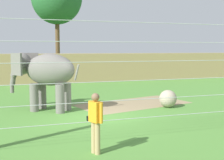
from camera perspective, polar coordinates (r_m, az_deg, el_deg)
ground_plane at (r=12.38m, az=-2.49°, el=-7.30°), size 120.00×120.00×0.00m
dirt_patch at (r=15.53m, az=4.09°, el=-4.57°), size 6.29×4.19×0.01m
embankment_wall at (r=25.65m, az=-10.87°, el=2.26°), size 36.00×1.80×2.44m
elephant at (r=14.01m, az=-12.79°, el=1.46°), size 3.21×2.72×2.68m
enrichment_ball at (r=14.76m, az=10.68°, el=-3.54°), size 0.85×0.85×0.85m
cable_fence at (r=9.08m, az=2.86°, el=0.08°), size 11.04×0.27×3.80m
zookeeper at (r=8.11m, az=-3.17°, el=-7.74°), size 0.37×0.56×1.67m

